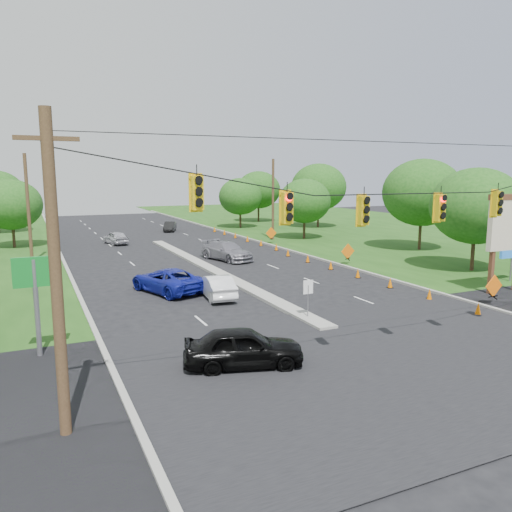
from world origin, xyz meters
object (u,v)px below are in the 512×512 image
white_sedan (217,286)px  blue_pickup (167,280)px  pylon_sign (508,228)px  black_sedan (244,347)px

white_sedan → blue_pickup: (-2.32, 2.65, 0.06)m
blue_pickup → pylon_sign: bearing=136.7°
pylon_sign → blue_pickup: 21.37m
pylon_sign → black_sedan: bearing=-166.8°
pylon_sign → white_sedan: pylon_sign is taller
black_sedan → blue_pickup: (0.50, 13.32, -0.02)m
white_sedan → blue_pickup: size_ratio=0.77×
pylon_sign → black_sedan: size_ratio=1.34×
pylon_sign → blue_pickup: pylon_sign is taller
pylon_sign → blue_pickup: (-19.24, 8.71, -3.24)m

